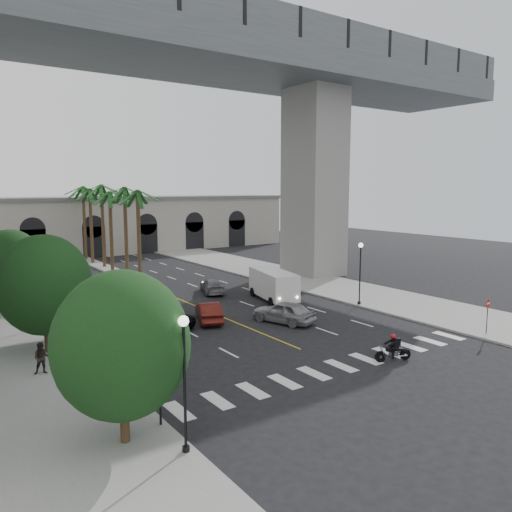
{
  "coord_description": "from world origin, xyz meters",
  "views": [
    {
      "loc": [
        -19.18,
        -20.81,
        9.92
      ],
      "look_at": [
        -0.59,
        6.0,
        5.41
      ],
      "focal_mm": 35.0,
      "sensor_mm": 36.0,
      "label": 1
    }
  ],
  "objects_px": {
    "car_e": "(146,299)",
    "do_not_enter_sign": "(488,309)",
    "car_c": "(162,316)",
    "car_d": "(212,286)",
    "lamp_post_left_far": "(50,283)",
    "motorcycle_rider": "(394,349)",
    "traffic_signal_near": "(159,370)",
    "traffic_signal_far": "(125,345)",
    "lamp_post_right": "(360,268)",
    "cargo_van": "(274,284)",
    "lamp_post_left_near": "(184,372)",
    "car_a": "(284,312)",
    "pedestrian_b": "(42,358)",
    "car_b": "(209,312)"
  },
  "relations": [
    {
      "from": "lamp_post_left_near",
      "to": "car_a",
      "type": "height_order",
      "value": "lamp_post_left_near"
    },
    {
      "from": "traffic_signal_near",
      "to": "traffic_signal_far",
      "type": "bearing_deg",
      "value": 90.0
    },
    {
      "from": "car_b",
      "to": "car_a",
      "type": "bearing_deg",
      "value": 163.95
    },
    {
      "from": "traffic_signal_near",
      "to": "lamp_post_left_far",
      "type": "bearing_deg",
      "value": 90.31
    },
    {
      "from": "lamp_post_left_far",
      "to": "car_b",
      "type": "distance_m",
      "value": 11.42
    },
    {
      "from": "cargo_van",
      "to": "car_c",
      "type": "bearing_deg",
      "value": -156.51
    },
    {
      "from": "lamp_post_left_near",
      "to": "cargo_van",
      "type": "relative_size",
      "value": 0.82
    },
    {
      "from": "car_a",
      "to": "car_e",
      "type": "relative_size",
      "value": 1.11
    },
    {
      "from": "car_b",
      "to": "car_d",
      "type": "height_order",
      "value": "car_b"
    },
    {
      "from": "traffic_signal_far",
      "to": "car_d",
      "type": "xyz_separation_m",
      "value": [
        15.07,
        18.0,
        -1.84
      ]
    },
    {
      "from": "car_b",
      "to": "car_c",
      "type": "height_order",
      "value": "car_b"
    },
    {
      "from": "lamp_post_left_near",
      "to": "car_b",
      "type": "bearing_deg",
      "value": 58.03
    },
    {
      "from": "lamp_post_right",
      "to": "car_e",
      "type": "height_order",
      "value": "lamp_post_right"
    },
    {
      "from": "car_a",
      "to": "pedestrian_b",
      "type": "height_order",
      "value": "pedestrian_b"
    },
    {
      "from": "cargo_van",
      "to": "pedestrian_b",
      "type": "bearing_deg",
      "value": -147.12
    },
    {
      "from": "car_a",
      "to": "car_c",
      "type": "relative_size",
      "value": 0.91
    },
    {
      "from": "car_d",
      "to": "do_not_enter_sign",
      "type": "relative_size",
      "value": 1.8
    },
    {
      "from": "pedestrian_b",
      "to": "car_a",
      "type": "bearing_deg",
      "value": 18.44
    },
    {
      "from": "traffic_signal_near",
      "to": "car_a",
      "type": "xyz_separation_m",
      "value": [
        14.2,
        9.93,
        -1.69
      ]
    },
    {
      "from": "traffic_signal_near",
      "to": "car_c",
      "type": "distance_m",
      "value": 15.67
    },
    {
      "from": "car_c",
      "to": "car_d",
      "type": "relative_size",
      "value": 1.15
    },
    {
      "from": "lamp_post_left_near",
      "to": "car_c",
      "type": "bearing_deg",
      "value": 68.6
    },
    {
      "from": "traffic_signal_far",
      "to": "car_c",
      "type": "bearing_deg",
      "value": 57.69
    },
    {
      "from": "lamp_post_left_far",
      "to": "car_e",
      "type": "relative_size",
      "value": 1.24
    },
    {
      "from": "car_c",
      "to": "car_a",
      "type": "bearing_deg",
      "value": 141.55
    },
    {
      "from": "car_e",
      "to": "do_not_enter_sign",
      "type": "xyz_separation_m",
      "value": [
        15.73,
        -20.49,
        1.11
      ]
    },
    {
      "from": "lamp_post_right",
      "to": "car_d",
      "type": "xyz_separation_m",
      "value": [
        -7.63,
        11.5,
        -2.56
      ]
    },
    {
      "from": "traffic_signal_near",
      "to": "car_c",
      "type": "relative_size",
      "value": 0.69
    },
    {
      "from": "traffic_signal_far",
      "to": "pedestrian_b",
      "type": "relative_size",
      "value": 2.13
    },
    {
      "from": "lamp_post_left_far",
      "to": "lamp_post_right",
      "type": "distance_m",
      "value": 24.16
    },
    {
      "from": "car_b",
      "to": "car_e",
      "type": "xyz_separation_m",
      "value": [
        -2.12,
        6.71,
        -0.01
      ]
    },
    {
      "from": "motorcycle_rider",
      "to": "car_e",
      "type": "xyz_separation_m",
      "value": [
        -6.69,
        20.23,
        0.01
      ]
    },
    {
      "from": "car_e",
      "to": "car_c",
      "type": "bearing_deg",
      "value": 60.78
    },
    {
      "from": "car_c",
      "to": "pedestrian_b",
      "type": "distance_m",
      "value": 10.64
    },
    {
      "from": "lamp_post_left_near",
      "to": "car_e",
      "type": "height_order",
      "value": "lamp_post_left_near"
    },
    {
      "from": "lamp_post_right",
      "to": "car_d",
      "type": "bearing_deg",
      "value": 123.58
    },
    {
      "from": "motorcycle_rider",
      "to": "cargo_van",
      "type": "xyz_separation_m",
      "value": [
        3.63,
        16.42,
        0.73
      ]
    },
    {
      "from": "lamp_post_left_near",
      "to": "cargo_van",
      "type": "bearing_deg",
      "value": 46.05
    },
    {
      "from": "motorcycle_rider",
      "to": "car_c",
      "type": "height_order",
      "value": "motorcycle_rider"
    },
    {
      "from": "car_e",
      "to": "car_d",
      "type": "bearing_deg",
      "value": 177.23
    },
    {
      "from": "car_e",
      "to": "cargo_van",
      "type": "distance_m",
      "value": 11.02
    },
    {
      "from": "traffic_signal_near",
      "to": "traffic_signal_far",
      "type": "relative_size",
      "value": 1.0
    },
    {
      "from": "car_a",
      "to": "car_c",
      "type": "distance_m",
      "value": 8.85
    },
    {
      "from": "car_e",
      "to": "cargo_van",
      "type": "xyz_separation_m",
      "value": [
        10.31,
        -3.81,
        0.72
      ]
    },
    {
      "from": "lamp_post_right",
      "to": "cargo_van",
      "type": "relative_size",
      "value": 0.82
    },
    {
      "from": "car_b",
      "to": "car_e",
      "type": "relative_size",
      "value": 1.05
    },
    {
      "from": "car_c",
      "to": "pedestrian_b",
      "type": "relative_size",
      "value": 3.08
    },
    {
      "from": "car_a",
      "to": "pedestrian_b",
      "type": "xyz_separation_m",
      "value": [
        -16.98,
        -1.08,
        0.19
      ]
    },
    {
      "from": "lamp_post_left_far",
      "to": "car_d",
      "type": "bearing_deg",
      "value": 12.98
    },
    {
      "from": "traffic_signal_near",
      "to": "do_not_enter_sign",
      "type": "bearing_deg",
      "value": -1.02
    }
  ]
}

